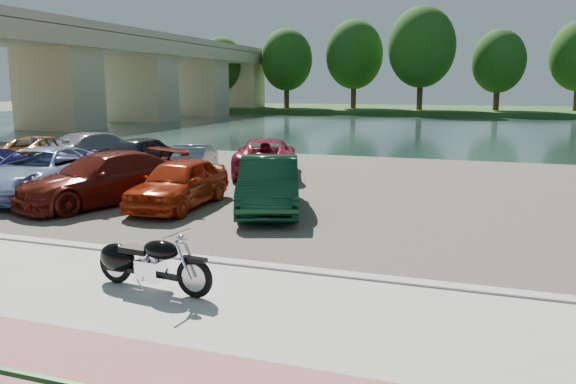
{
  "coord_description": "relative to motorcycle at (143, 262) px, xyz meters",
  "views": [
    {
      "loc": [
        4.61,
        -7.53,
        3.48
      ],
      "look_at": [
        0.49,
        4.38,
        1.1
      ],
      "focal_mm": 35.0,
      "sensor_mm": 36.0,
      "label": 1
    }
  ],
  "objects": [
    {
      "name": "ground",
      "position": [
        0.68,
        -0.26,
        -0.56
      ],
      "size": [
        200.0,
        200.0,
        0.0
      ],
      "primitive_type": "plane",
      "color": "#595447",
      "rests_on": "ground"
    },
    {
      "name": "promenade",
      "position": [
        0.68,
        -1.26,
        -0.51
      ],
      "size": [
        60.0,
        6.0,
        0.1
      ],
      "primitive_type": "cube",
      "color": "#A8A59E",
      "rests_on": "ground"
    },
    {
      "name": "pink_path",
      "position": [
        0.68,
        -2.76,
        -0.46
      ],
      "size": [
        60.0,
        2.0,
        0.01
      ],
      "primitive_type": "cube",
      "color": "#A25E5B",
      "rests_on": "promenade"
    },
    {
      "name": "kerb",
      "position": [
        0.68,
        1.74,
        -0.49
      ],
      "size": [
        60.0,
        0.3,
        0.14
      ],
      "primitive_type": "cube",
      "color": "#A8A59E",
      "rests_on": "ground"
    },
    {
      "name": "parking_lot",
      "position": [
        0.68,
        10.74,
        -0.54
      ],
      "size": [
        60.0,
        18.0,
        0.04
      ],
      "primitive_type": "cube",
      "color": "#464138",
      "rests_on": "ground"
    },
    {
      "name": "river",
      "position": [
        0.68,
        39.74,
        -0.56
      ],
      "size": [
        120.0,
        40.0,
        0.0
      ],
      "primitive_type": "cube",
      "color": "#1A2F2B",
      "rests_on": "ground"
    },
    {
      "name": "far_bank",
      "position": [
        0.68,
        71.74,
        -0.26
      ],
      "size": [
        120.0,
        24.0,
        0.6
      ],
      "primitive_type": "cube",
      "color": "#244518",
      "rests_on": "ground"
    },
    {
      "name": "bridge",
      "position": [
        -27.32,
        40.76,
        4.96
      ],
      "size": [
        7.0,
        56.0,
        8.55
      ],
      "color": "tan",
      "rests_on": "ground"
    },
    {
      "name": "far_trees",
      "position": [
        5.04,
        65.53,
        6.93
      ],
      "size": [
        70.25,
        10.68,
        12.52
      ],
      "color": "#3E2916",
      "rests_on": "far_bank"
    },
    {
      "name": "motorcycle",
      "position": [
        0.0,
        0.0,
        0.0
      ],
      "size": [
        2.33,
        0.75,
        1.05
      ],
      "rotation": [
        0.0,
        0.0,
        -0.11
      ],
      "color": "black",
      "rests_on": "promenade"
    },
    {
      "name": "car_2",
      "position": [
        -7.88,
        6.22,
        0.24
      ],
      "size": [
        3.55,
        5.87,
        1.52
      ],
      "primitive_type": "imported",
      "rotation": [
        0.0,
        0.0,
        0.2
      ],
      "color": "#889AC5",
      "rests_on": "parking_lot"
    },
    {
      "name": "car_3",
      "position": [
        -5.25,
        5.88,
        0.23
      ],
      "size": [
        3.88,
        5.6,
        1.5
      ],
      "primitive_type": "imported",
      "rotation": [
        0.0,
        0.0,
        -0.38
      ],
      "color": "#5B160D",
      "rests_on": "parking_lot"
    },
    {
      "name": "car_4",
      "position": [
        -2.87,
        6.2,
        0.18
      ],
      "size": [
        1.82,
        4.2,
        1.41
      ],
      "primitive_type": "imported",
      "rotation": [
        0.0,
        0.0,
        0.04
      ],
      "color": "#A4280A",
      "rests_on": "parking_lot"
    },
    {
      "name": "car_5",
      "position": [
        -0.23,
        6.56,
        0.23
      ],
      "size": [
        3.02,
        4.84,
        1.5
      ],
      "primitive_type": "imported",
      "rotation": [
        0.0,
        0.0,
        0.34
      ],
      "color": "#0E341F",
      "rests_on": "parking_lot"
    },
    {
      "name": "car_6",
      "position": [
        -12.92,
        11.9,
        0.14
      ],
      "size": [
        2.96,
        5.03,
        1.31
      ],
      "primitive_type": "imported",
      "rotation": [
        0.0,
        0.0,
        3.31
      ],
      "color": "#985F23",
      "rests_on": "parking_lot"
    },
    {
      "name": "car_7",
      "position": [
        -10.25,
        12.25,
        0.25
      ],
      "size": [
        2.98,
        5.56,
        1.53
      ],
      "primitive_type": "imported",
      "rotation": [
        0.0,
        0.0,
        2.98
      ],
      "color": "gray",
      "rests_on": "parking_lot"
    },
    {
      "name": "car_8",
      "position": [
        -7.88,
        12.13,
        0.2
      ],
      "size": [
        2.03,
        4.37,
        1.45
      ],
      "primitive_type": "imported",
      "rotation": [
        0.0,
        0.0,
        3.06
      ],
      "color": "black",
      "rests_on": "parking_lot"
    },
    {
      "name": "car_9",
      "position": [
        -5.38,
        11.75,
        0.09
      ],
      "size": [
        2.33,
        3.95,
        1.23
      ],
      "primitive_type": "imported",
      "rotation": [
        0.0,
        0.0,
        3.44
      ],
      "color": "slate",
      "rests_on": "parking_lot"
    },
    {
      "name": "car_10",
      "position": [
        -2.74,
        12.73,
        0.2
      ],
      "size": [
        4.02,
        5.69,
        1.44
      ],
      "primitive_type": "imported",
      "rotation": [
        0.0,
        0.0,
        3.49
      ],
      "color": "maroon",
      "rests_on": "parking_lot"
    }
  ]
}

